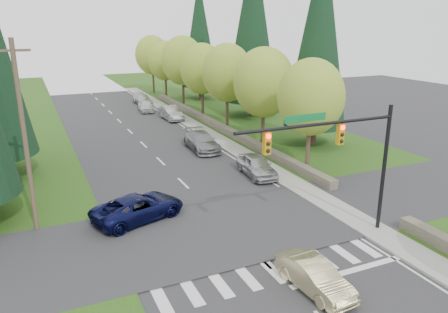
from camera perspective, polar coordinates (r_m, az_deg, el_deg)
ground at (r=18.14m, az=11.95°, el=-19.34°), size 120.00×120.00×0.00m
grass_east at (r=39.93m, az=10.34°, el=1.37°), size 14.00×110.00×0.06m
cross_street at (r=24.03m, az=0.61°, el=-9.25°), size 120.00×8.00×0.10m
sidewalk_east at (r=38.62m, az=1.16°, el=1.16°), size 1.80×80.00×0.13m
curb_east at (r=38.28m, az=0.01°, el=1.02°), size 0.20×80.00×0.13m
stone_wall_north at (r=46.30m, az=-1.19°, el=4.22°), size 0.70×40.00×0.70m
traffic_signal at (r=21.68m, az=15.18°, el=1.30°), size 8.70×0.37×6.80m
utility_pole at (r=24.16m, az=-24.60°, el=2.31°), size 1.60×0.24×10.00m
decid_tree_0 at (r=31.81m, az=11.28°, el=7.60°), size 4.80×4.80×8.37m
decid_tree_1 at (r=37.68m, az=5.22°, el=9.60°), size 5.20×5.20×8.80m
decid_tree_2 at (r=43.76m, az=0.42°, el=10.88°), size 5.00×5.00×8.82m
decid_tree_3 at (r=50.24m, az=-2.88°, el=11.36°), size 5.00×5.00×8.55m
decid_tree_4 at (r=56.78m, az=-5.44°, el=12.37°), size 5.40×5.40×9.18m
decid_tree_5 at (r=63.40m, az=-7.72°, el=12.30°), size 4.80×4.80×8.30m
decid_tree_6 at (r=70.12m, az=-9.36°, el=12.95°), size 5.20×5.20×8.86m
conifer_e_a at (r=39.08m, az=12.38°, el=15.44°), size 5.44×5.44×17.80m
conifer_e_b at (r=51.50m, az=3.76°, el=17.20°), size 6.12×6.12×19.80m
conifer_e_c at (r=63.86m, az=-3.22°, el=15.83°), size 5.10×5.10×16.80m
sedan_champagne at (r=19.04m, az=11.75°, el=-15.08°), size 1.67×3.98×1.28m
suv_navy at (r=25.10m, az=-11.10°, el=-6.55°), size 5.79×3.98×1.47m
parked_car_a at (r=31.65m, az=4.27°, el=-1.19°), size 2.16×4.60×1.52m
parked_car_b at (r=38.05m, az=-2.95°, el=2.00°), size 2.42×5.40×1.54m
parked_car_c at (r=50.46m, az=-6.92°, el=5.66°), size 1.78×4.71×1.53m
parked_car_d at (r=55.67m, az=-10.16°, el=6.52°), size 2.11×4.30×1.41m
parked_car_e at (r=60.74m, az=-10.58°, el=7.33°), size 1.99×4.61×1.32m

